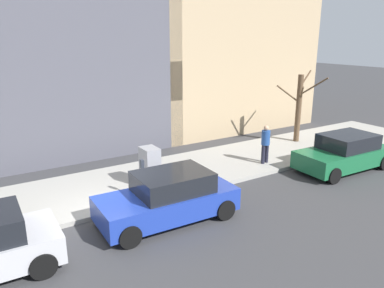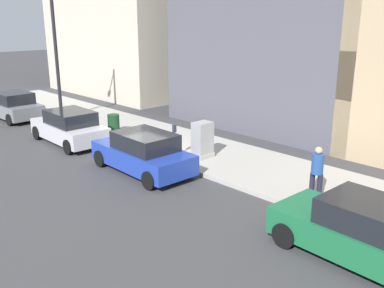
% 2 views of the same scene
% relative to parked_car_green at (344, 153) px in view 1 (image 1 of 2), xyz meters
% --- Properties ---
extents(ground_plane, '(120.00, 120.00, 0.00)m').
position_rel_parked_car_green_xyz_m(ground_plane, '(1.19, 10.07, -0.74)').
color(ground_plane, '#38383A').
extents(sidewalk, '(4.00, 36.00, 0.15)m').
position_rel_parked_car_green_xyz_m(sidewalk, '(3.19, 10.07, -0.66)').
color(sidewalk, '#9E9B93').
rests_on(sidewalk, ground).
extents(parked_car_green, '(2.06, 4.27, 1.52)m').
position_rel_parked_car_green_xyz_m(parked_car_green, '(0.00, 0.00, 0.00)').
color(parked_car_green, '#196038').
rests_on(parked_car_green, ground).
extents(parked_car_blue, '(2.02, 4.25, 1.52)m').
position_rel_parked_car_green_xyz_m(parked_car_blue, '(0.01, 8.35, 0.00)').
color(parked_car_blue, '#1E389E').
rests_on(parked_car_blue, ground).
extents(parking_meter, '(0.14, 0.10, 1.35)m').
position_rel_parked_car_green_xyz_m(parking_meter, '(1.64, 8.45, 0.24)').
color(parking_meter, slate).
rests_on(parking_meter, sidewalk).
extents(utility_box, '(0.83, 0.61, 1.43)m').
position_rel_parked_car_green_xyz_m(utility_box, '(2.49, 7.75, 0.11)').
color(utility_box, '#A8A399').
rests_on(utility_box, sidewalk).
extents(bare_tree, '(1.92, 1.98, 3.60)m').
position_rel_parked_car_green_xyz_m(bare_tree, '(3.77, -1.29, 1.25)').
color(bare_tree, brown).
rests_on(bare_tree, sidewalk).
extents(pedestrian_near_meter, '(0.36, 0.40, 1.66)m').
position_rel_parked_car_green_xyz_m(pedestrian_near_meter, '(2.09, 2.49, 0.35)').
color(pedestrian_near_meter, '#1E1E2D').
rests_on(pedestrian_near_meter, sidewalk).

